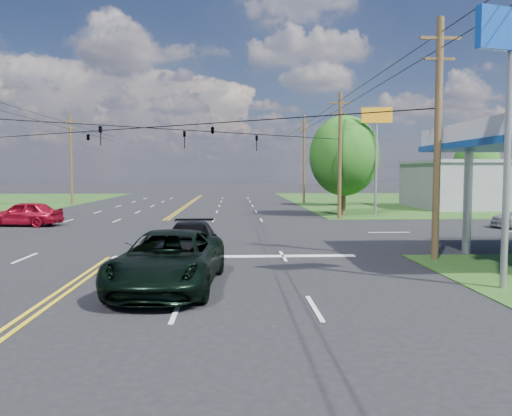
{
  "coord_description": "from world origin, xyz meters",
  "views": [
    {
      "loc": [
        4.93,
        -16.41,
        3.45
      ],
      "look_at": [
        5.97,
        6.0,
        1.88
      ],
      "focal_mm": 35.0,
      "sensor_mm": 36.0,
      "label": 1
    }
  ],
  "objects_px": {
    "pole_left_far": "(71,158)",
    "tree_right_b": "(342,166)",
    "retail_ne": "(485,186)",
    "pole_ne": "(340,154)",
    "polesign_se": "(511,69)",
    "tree_far_r": "(476,164)",
    "pole_right_far": "(304,158)",
    "pickup_dkgreen": "(169,260)",
    "tree_right_a": "(344,156)",
    "pole_se": "(438,136)",
    "suv_black": "(190,241)"
  },
  "relations": [
    {
      "from": "pole_left_far",
      "to": "tree_right_b",
      "type": "bearing_deg",
      "value": -7.72
    },
    {
      "from": "retail_ne",
      "to": "pole_ne",
      "type": "distance_m",
      "value": 20.43
    },
    {
      "from": "pole_left_far",
      "to": "polesign_se",
      "type": "bearing_deg",
      "value": -58.28
    },
    {
      "from": "tree_right_b",
      "to": "tree_far_r",
      "type": "distance_m",
      "value": 18.5
    },
    {
      "from": "retail_ne",
      "to": "pole_right_far",
      "type": "height_order",
      "value": "pole_right_far"
    },
    {
      "from": "tree_far_r",
      "to": "pickup_dkgreen",
      "type": "height_order",
      "value": "tree_far_r"
    },
    {
      "from": "tree_right_a",
      "to": "pole_se",
      "type": "bearing_deg",
      "value": -92.73
    },
    {
      "from": "tree_right_a",
      "to": "pickup_dkgreen",
      "type": "relative_size",
      "value": 1.33
    },
    {
      "from": "pickup_dkgreen",
      "to": "polesign_se",
      "type": "distance_m",
      "value": 11.49
    },
    {
      "from": "retail_ne",
      "to": "suv_black",
      "type": "distance_m",
      "value": 39.13
    },
    {
      "from": "pole_ne",
      "to": "pole_left_far",
      "type": "distance_m",
      "value": 32.2
    },
    {
      "from": "pole_ne",
      "to": "pickup_dkgreen",
      "type": "bearing_deg",
      "value": -113.94
    },
    {
      "from": "retail_ne",
      "to": "suv_black",
      "type": "relative_size",
      "value": 2.75
    },
    {
      "from": "tree_far_r",
      "to": "pickup_dkgreen",
      "type": "bearing_deg",
      "value": -125.46
    },
    {
      "from": "pole_left_far",
      "to": "pickup_dkgreen",
      "type": "bearing_deg",
      "value": -68.93
    },
    {
      "from": "suv_black",
      "to": "tree_far_r",
      "type": "bearing_deg",
      "value": 51.17
    },
    {
      "from": "pole_se",
      "to": "pole_ne",
      "type": "xyz_separation_m",
      "value": [
        0.0,
        18.0,
        0.0
      ]
    },
    {
      "from": "pole_se",
      "to": "polesign_se",
      "type": "distance_m",
      "value": 5.3
    },
    {
      "from": "pole_ne",
      "to": "polesign_se",
      "type": "relative_size",
      "value": 1.16
    },
    {
      "from": "pole_se",
      "to": "pole_left_far",
      "type": "height_order",
      "value": "pole_left_far"
    },
    {
      "from": "pole_left_far",
      "to": "tree_right_a",
      "type": "distance_m",
      "value": 31.39
    },
    {
      "from": "pole_right_far",
      "to": "tree_right_b",
      "type": "distance_m",
      "value": 5.4
    },
    {
      "from": "pole_right_far",
      "to": "tree_right_a",
      "type": "relative_size",
      "value": 1.22
    },
    {
      "from": "retail_ne",
      "to": "pole_ne",
      "type": "height_order",
      "value": "pole_ne"
    },
    {
      "from": "suv_black",
      "to": "pole_se",
      "type": "bearing_deg",
      "value": -3.12
    },
    {
      "from": "pole_right_far",
      "to": "tree_right_a",
      "type": "xyz_separation_m",
      "value": [
        1.0,
        -16.0,
        -0.3
      ]
    },
    {
      "from": "retail_ne",
      "to": "pole_right_far",
      "type": "relative_size",
      "value": 1.4
    },
    {
      "from": "pole_ne",
      "to": "polesign_se",
      "type": "xyz_separation_m",
      "value": [
        0.0,
        -23.06,
        1.57
      ]
    },
    {
      "from": "tree_right_b",
      "to": "pickup_dkgreen",
      "type": "height_order",
      "value": "tree_right_b"
    },
    {
      "from": "pole_se",
      "to": "pole_left_far",
      "type": "bearing_deg",
      "value": 125.1
    },
    {
      "from": "pole_se",
      "to": "pole_left_far",
      "type": "relative_size",
      "value": 0.95
    },
    {
      "from": "pole_ne",
      "to": "pole_right_far",
      "type": "xyz_separation_m",
      "value": [
        0.0,
        19.0,
        0.25
      ]
    },
    {
      "from": "retail_ne",
      "to": "pole_ne",
      "type": "bearing_deg",
      "value": -147.09
    },
    {
      "from": "pole_ne",
      "to": "polesign_se",
      "type": "height_order",
      "value": "pole_ne"
    },
    {
      "from": "pole_se",
      "to": "tree_right_a",
      "type": "relative_size",
      "value": 1.16
    },
    {
      "from": "tree_right_a",
      "to": "tree_far_r",
      "type": "height_order",
      "value": "tree_right_a"
    },
    {
      "from": "pole_ne",
      "to": "tree_right_b",
      "type": "distance_m",
      "value": 15.42
    },
    {
      "from": "pole_se",
      "to": "pickup_dkgreen",
      "type": "bearing_deg",
      "value": -155.66
    },
    {
      "from": "pole_se",
      "to": "tree_far_r",
      "type": "height_order",
      "value": "pole_se"
    },
    {
      "from": "pole_se",
      "to": "tree_far_r",
      "type": "xyz_separation_m",
      "value": [
        21.0,
        39.0,
        -0.37
      ]
    },
    {
      "from": "tree_right_b",
      "to": "pickup_dkgreen",
      "type": "bearing_deg",
      "value": -109.79
    },
    {
      "from": "pole_se",
      "to": "tree_far_r",
      "type": "distance_m",
      "value": 44.3
    },
    {
      "from": "suv_black",
      "to": "retail_ne",
      "type": "bearing_deg",
      "value": 46.59
    },
    {
      "from": "pole_left_far",
      "to": "suv_black",
      "type": "relative_size",
      "value": 1.97
    },
    {
      "from": "pole_left_far",
      "to": "tree_right_a",
      "type": "relative_size",
      "value": 1.22
    },
    {
      "from": "pole_se",
      "to": "pole_ne",
      "type": "relative_size",
      "value": 1.0
    },
    {
      "from": "pickup_dkgreen",
      "to": "pole_se",
      "type": "bearing_deg",
      "value": 28.92
    },
    {
      "from": "pole_right_far",
      "to": "pickup_dkgreen",
      "type": "relative_size",
      "value": 1.63
    },
    {
      "from": "pole_right_far",
      "to": "suv_black",
      "type": "relative_size",
      "value": 1.97
    },
    {
      "from": "tree_far_r",
      "to": "pole_ne",
      "type": "bearing_deg",
      "value": -135.0
    }
  ]
}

